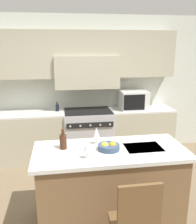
# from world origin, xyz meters

# --- Properties ---
(ground_plane) EXTENTS (10.00, 10.00, 0.00)m
(ground_plane) POSITION_xyz_m (0.00, 0.00, 0.00)
(ground_plane) COLOR #7A664C
(back_cabinetry) EXTENTS (10.00, 0.46, 2.70)m
(back_cabinetry) POSITION_xyz_m (0.00, 2.23, 1.59)
(back_cabinetry) COLOR silver
(back_cabinetry) RESTS_ON ground_plane
(back_counter) EXTENTS (3.34, 0.62, 0.93)m
(back_counter) POSITION_xyz_m (0.00, 1.98, 0.47)
(back_counter) COLOR #B2AD93
(back_counter) RESTS_ON ground_plane
(range_stove) EXTENTS (0.91, 0.70, 0.94)m
(range_stove) POSITION_xyz_m (0.00, 1.96, 0.47)
(range_stove) COLOR #B7B7BC
(range_stove) RESTS_ON ground_plane
(microwave) EXTENTS (0.52, 0.43, 0.35)m
(microwave) POSITION_xyz_m (0.89, 1.98, 1.11)
(microwave) COLOR silver
(microwave) RESTS_ON back_counter
(kitchen_island) EXTENTS (1.81, 0.81, 0.94)m
(kitchen_island) POSITION_xyz_m (0.05, 0.09, 0.48)
(kitchen_island) COLOR brown
(kitchen_island) RESTS_ON ground_plane
(island_chair) EXTENTS (0.42, 0.40, 0.99)m
(island_chair) POSITION_xyz_m (0.13, -0.69, 0.55)
(island_chair) COLOR brown
(island_chair) RESTS_ON ground_plane
(wine_bottle) EXTENTS (0.08, 0.08, 0.25)m
(wine_bottle) POSITION_xyz_m (-0.50, 0.20, 1.04)
(wine_bottle) COLOR #422314
(wine_bottle) RESTS_ON kitchen_island
(wine_glass_near) EXTENTS (0.08, 0.08, 0.21)m
(wine_glass_near) POSITION_xyz_m (-0.25, -0.11, 1.09)
(wine_glass_near) COLOR white
(wine_glass_near) RESTS_ON kitchen_island
(wine_glass_far) EXTENTS (0.08, 0.08, 0.21)m
(wine_glass_far) POSITION_xyz_m (-0.09, 0.29, 1.09)
(wine_glass_far) COLOR white
(wine_glass_far) RESTS_ON kitchen_island
(fruit_bowl) EXTENTS (0.26, 0.26, 0.10)m
(fruit_bowl) POSITION_xyz_m (0.03, 0.09, 0.98)
(fruit_bowl) COLOR #384C6B
(fruit_bowl) RESTS_ON kitchen_island
(oil_bottle_on_counter) EXTENTS (0.06, 0.06, 0.17)m
(oil_bottle_on_counter) POSITION_xyz_m (-0.57, 2.03, 1.00)
(oil_bottle_on_counter) COLOR black
(oil_bottle_on_counter) RESTS_ON back_counter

